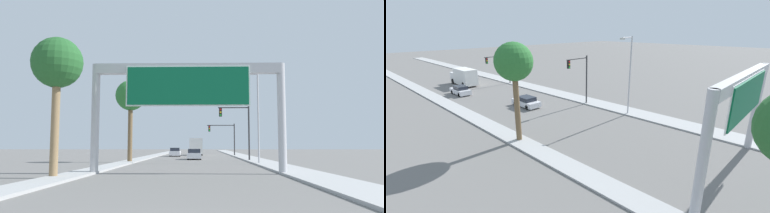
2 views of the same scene
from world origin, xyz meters
The scene contains 11 objects.
sidewalk_right centered at (7.75, 60.00, 0.07)m, with size 3.00×120.00×0.15m.
median_strip_left centered at (-7.25, 60.00, 0.07)m, with size 2.00×120.00×0.15m.
sign_gantry centered at (0.00, 17.88, 5.79)m, with size 13.46×0.73×7.63m.
car_near_left centered at (0.00, 43.05, 0.67)m, with size 1.86×4.42×1.42m.
car_mid_center centered at (-3.50, 56.29, 0.69)m, with size 1.76×4.36×1.46m.
truck_box_primary centered at (0.00, 62.90, 1.60)m, with size 2.35×7.30×3.15m.
traffic_light_near_intersection centered at (5.62, 38.00, 4.51)m, with size 3.85×0.32×6.81m.
traffic_light_mid_block centered at (5.12, 58.00, 3.88)m, with size 4.86×0.32×5.66m.
palm_tree_foreground centered at (-7.89, 14.52, 6.81)m, with size 3.11×3.11×8.55m.
palm_tree_background centered at (-7.08, 34.20, 7.39)m, with size 3.44×3.44×9.29m.
street_lamp_right centered at (6.60, 31.10, 5.51)m, with size 2.30×0.28×9.50m.
Camera 1 is at (0.89, -7.75, 2.00)m, focal length 35.00 mm.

